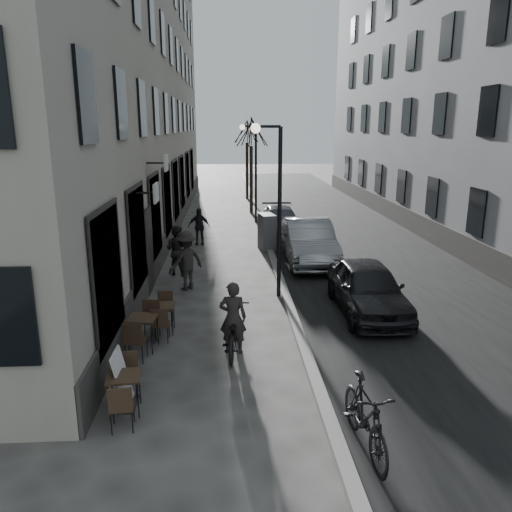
{
  "coord_description": "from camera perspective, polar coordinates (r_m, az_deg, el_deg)",
  "views": [
    {
      "loc": [
        -1.52,
        -8.32,
        5.02
      ],
      "look_at": [
        -0.81,
        3.96,
        1.8
      ],
      "focal_mm": 35.0,
      "sensor_mm": 36.0,
      "label": 1
    }
  ],
  "objects": [
    {
      "name": "building_right",
      "position": [
        27.32,
        21.87,
        19.94
      ],
      "size": [
        4.0,
        35.0,
        16.0
      ],
      "primitive_type": "cube",
      "color": "slate",
      "rests_on": "ground"
    },
    {
      "name": "ground",
      "position": [
        9.83,
        6.29,
        -16.12
      ],
      "size": [
        120.0,
        120.0,
        0.0
      ],
      "primitive_type": "plane",
      "color": "#3D3B38",
      "rests_on": "ground"
    },
    {
      "name": "bistro_set_a",
      "position": [
        9.53,
        -14.8,
        -14.56
      ],
      "size": [
        0.65,
        1.48,
        0.86
      ],
      "rotation": [
        0.0,
        0.0,
        0.11
      ],
      "color": "black",
      "rests_on": "ground"
    },
    {
      "name": "pedestrian_mid",
      "position": [
        15.74,
        -8.0,
        -0.51
      ],
      "size": [
        1.38,
        1.3,
        1.87
      ],
      "primitive_type": "imported",
      "rotation": [
        0.0,
        0.0,
        3.83
      ],
      "color": "black",
      "rests_on": "ground"
    },
    {
      "name": "car_far",
      "position": [
        23.8,
        2.82,
        4.03
      ],
      "size": [
        1.8,
        4.37,
        1.26
      ],
      "primitive_type": "imported",
      "rotation": [
        0.0,
        0.0,
        -0.01
      ],
      "color": "#3C3E47",
      "rests_on": "ground"
    },
    {
      "name": "building_left",
      "position": [
        25.39,
        -14.43,
        20.98
      ],
      "size": [
        4.0,
        35.0,
        16.0
      ],
      "primitive_type": "cube",
      "color": "gray",
      "rests_on": "ground"
    },
    {
      "name": "kerb",
      "position": [
        24.88,
        0.71,
        3.17
      ],
      "size": [
        0.25,
        60.0,
        0.12
      ],
      "primitive_type": "cube",
      "color": "slate",
      "rests_on": "ground"
    },
    {
      "name": "bistro_set_c",
      "position": [
        12.71,
        -10.58,
        -6.72
      ],
      "size": [
        0.6,
        1.44,
        0.85
      ],
      "rotation": [
        0.0,
        0.0,
        0.02
      ],
      "color": "black",
      "rests_on": "ground"
    },
    {
      "name": "pedestrian_near",
      "position": [
        17.38,
        -9.0,
        0.66
      ],
      "size": [
        1.05,
        0.96,
        1.73
      ],
      "primitive_type": "imported",
      "rotation": [
        0.0,
        0.0,
        2.68
      ],
      "color": "black",
      "rests_on": "ground"
    },
    {
      "name": "car_near",
      "position": [
        14.05,
        12.65,
        -3.57
      ],
      "size": [
        1.68,
        4.17,
        1.42
      ],
      "primitive_type": "imported",
      "rotation": [
        0.0,
        0.0,
        -0.0
      ],
      "color": "black",
      "rests_on": "ground"
    },
    {
      "name": "tree_near",
      "position": [
        29.35,
        -0.56,
        13.97
      ],
      "size": [
        2.4,
        2.4,
        5.7
      ],
      "color": "black",
      "rests_on": "ground"
    },
    {
      "name": "cyclist_rider",
      "position": [
        11.3,
        -2.65,
        -7.04
      ],
      "size": [
        0.65,
        0.46,
        1.69
      ],
      "primitive_type": "imported",
      "rotation": [
        0.0,
        0.0,
        3.05
      ],
      "color": "black",
      "rests_on": "ground"
    },
    {
      "name": "bistro_set_b",
      "position": [
        11.86,
        -12.79,
        -8.22
      ],
      "size": [
        0.71,
        1.62,
        0.93
      ],
      "rotation": [
        0.0,
        0.0,
        -0.12
      ],
      "color": "black",
      "rests_on": "ground"
    },
    {
      "name": "streetlamp_far",
      "position": [
        26.42,
        -0.39,
        10.63
      ],
      "size": [
        0.9,
        0.28,
        5.09
      ],
      "color": "black",
      "rests_on": "ground"
    },
    {
      "name": "sign_board",
      "position": [
        9.73,
        -14.88,
        -13.95
      ],
      "size": [
        0.37,
        0.63,
        1.08
      ],
      "rotation": [
        0.0,
        0.0,
        -0.02
      ],
      "color": "black",
      "rests_on": "ground"
    },
    {
      "name": "bicycle",
      "position": [
        11.42,
        -2.63,
        -8.57
      ],
      "size": [
        0.86,
        2.02,
        1.03
      ],
      "primitive_type": "imported",
      "rotation": [
        0.0,
        0.0,
        3.05
      ],
      "color": "black",
      "rests_on": "ground"
    },
    {
      "name": "car_mid",
      "position": [
        18.89,
        6.03,
        1.67
      ],
      "size": [
        1.73,
        4.85,
        1.59
      ],
      "primitive_type": "imported",
      "rotation": [
        0.0,
        0.0,
        -0.01
      ],
      "color": "gray",
      "rests_on": "ground"
    },
    {
      "name": "streetlamp_near",
      "position": [
        14.5,
        2.06,
        7.29
      ],
      "size": [
        0.9,
        0.28,
        5.09
      ],
      "color": "black",
      "rests_on": "ground"
    },
    {
      "name": "moped",
      "position": [
        8.4,
        12.38,
        -17.51
      ],
      "size": [
        0.7,
        2.01,
        1.19
      ],
      "primitive_type": "imported",
      "rotation": [
        0.0,
        0.0,
        0.07
      ],
      "color": "black",
      "rests_on": "ground"
    },
    {
      "name": "road",
      "position": [
        25.4,
        8.97,
        3.09
      ],
      "size": [
        7.3,
        60.0,
        0.0
      ],
      "primitive_type": "cube",
      "color": "black",
      "rests_on": "ground"
    },
    {
      "name": "utility_cabinet",
      "position": [
        20.66,
        1.25,
        2.75
      ],
      "size": [
        0.73,
        1.09,
        1.51
      ],
      "primitive_type": "cube",
      "rotation": [
        0.0,
        0.0,
        0.18
      ],
      "color": "#5A5B5C",
      "rests_on": "ground"
    },
    {
      "name": "pedestrian_far",
      "position": [
        21.75,
        -6.54,
        3.38
      ],
      "size": [
        0.95,
        0.42,
        1.6
      ],
      "primitive_type": "imported",
      "rotation": [
        0.0,
        0.0,
        0.03
      ],
      "color": "black",
      "rests_on": "ground"
    },
    {
      "name": "tree_far",
      "position": [
        35.35,
        -1.05,
        14.09
      ],
      "size": [
        2.4,
        2.4,
        5.7
      ],
      "color": "black",
      "rests_on": "ground"
    }
  ]
}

